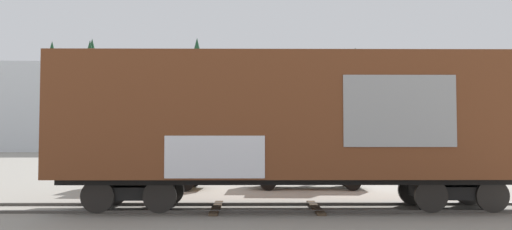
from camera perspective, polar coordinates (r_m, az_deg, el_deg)
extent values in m
plane|color=gray|center=(14.00, 1.84, -11.19)|extent=(260.00, 260.00, 0.00)
cube|color=#4C4742|center=(13.35, 4.79, -11.44)|extent=(59.96, 2.32, 0.08)
cube|color=#4C4742|center=(14.77, 4.26, -10.58)|extent=(59.96, 2.32, 0.08)
cube|color=#423323|center=(14.05, -4.78, -11.02)|extent=(0.33, 2.51, 0.07)
cube|color=#423323|center=(14.13, 7.16, -10.95)|extent=(0.33, 2.51, 0.07)
cube|color=brown|center=(13.92, 4.47, -0.17)|extent=(13.52, 3.54, 3.42)
cube|color=#2D2823|center=(14.11, 4.45, 7.27)|extent=(12.75, 0.87, 0.24)
cube|color=#999999|center=(12.92, 16.85, 0.49)|extent=(2.95, 0.14, 1.88)
cube|color=silver|center=(12.36, -4.98, -5.03)|extent=(2.59, 0.13, 1.10)
cube|color=black|center=(13.96, 4.50, -7.62)|extent=(13.20, 2.16, 0.20)
cube|color=black|center=(14.35, -14.28, -8.85)|extent=(2.15, 1.45, 0.36)
cylinder|color=black|center=(13.89, -18.45, -9.22)|extent=(0.92, 0.15, 0.92)
cylinder|color=black|center=(15.26, -16.76, -8.63)|extent=(0.92, 0.15, 0.92)
cylinder|color=black|center=(13.48, -11.45, -9.51)|extent=(0.92, 0.15, 0.92)
cylinder|color=black|center=(14.88, -10.39, -8.85)|extent=(0.92, 0.15, 0.92)
cube|color=black|center=(15.10, 22.29, -8.42)|extent=(2.15, 1.45, 0.36)
cylinder|color=black|center=(14.13, 20.22, -9.08)|extent=(0.92, 0.15, 0.92)
cylinder|color=black|center=(15.48, 18.31, -8.52)|extent=(0.92, 0.15, 0.92)
cylinder|color=black|center=(14.81, 26.46, -8.66)|extent=(0.92, 0.15, 0.92)
cylinder|color=black|center=(16.10, 24.11, -8.19)|extent=(0.92, 0.15, 0.92)
cylinder|color=silver|center=(28.81, 13.76, 0.37)|extent=(0.12, 0.12, 7.06)
sphere|color=#D8CC66|center=(29.21, 13.68, 7.45)|extent=(0.18, 0.18, 0.18)
cube|color=navy|center=(29.94, 13.79, 5.93)|extent=(0.56, 1.49, 0.96)
cube|color=yellow|center=(30.33, 13.83, 5.82)|extent=(0.30, 0.76, 0.96)
cube|color=silver|center=(80.33, -1.87, 0.24)|extent=(123.70, 33.71, 11.97)
cube|color=#9E9384|center=(72.88, 10.59, 6.18)|extent=(7.14, 4.87, 2.23)
cube|color=#9E9384|center=(74.56, -20.51, 6.25)|extent=(6.69, 3.85, 2.62)
cube|color=#8C725B|center=(75.62, 17.62, 6.13)|extent=(5.75, 4.59, 2.73)
cube|color=#9E9384|center=(75.09, 16.48, 6.14)|extent=(6.00, 4.28, 2.63)
cone|color=#193D23|center=(74.87, -19.28, 6.85)|extent=(2.15, 2.15, 4.31)
cone|color=#193D23|center=(77.27, 11.81, 6.42)|extent=(2.08, 2.08, 4.16)
cone|color=#193D23|center=(79.34, -23.26, 6.51)|extent=(2.31, 2.31, 4.62)
cone|color=#193D23|center=(76.48, -19.06, 6.87)|extent=(2.45, 2.45, 4.89)
cone|color=#193D23|center=(71.10, -7.09, 7.35)|extent=(2.31, 2.31, 4.62)
cube|color=#9E8966|center=(19.62, -12.33, -6.65)|extent=(4.66, 2.22, 0.72)
cube|color=#2D333D|center=(19.64, -12.88, -4.61)|extent=(2.25, 1.79, 0.68)
cylinder|color=black|center=(20.10, -7.46, -7.61)|extent=(0.66, 0.29, 0.64)
cylinder|color=black|center=(18.49, -8.45, -8.06)|extent=(0.66, 0.29, 0.64)
cylinder|color=black|center=(20.90, -15.78, -7.35)|extent=(0.66, 0.29, 0.64)
cylinder|color=black|center=(19.35, -17.42, -7.72)|extent=(0.66, 0.29, 0.64)
cube|color=silver|center=(19.52, 6.28, -6.66)|extent=(4.91, 2.19, 0.75)
cube|color=#2D333D|center=(19.48, 6.12, -4.62)|extent=(2.34, 1.82, 0.64)
cylinder|color=black|center=(20.61, 10.64, -7.47)|extent=(0.65, 0.27, 0.64)
cylinder|color=black|center=(18.89, 11.48, -7.91)|extent=(0.65, 0.27, 0.64)
cylinder|color=black|center=(20.36, 1.48, -7.57)|extent=(0.65, 0.27, 0.64)
cylinder|color=black|center=(18.61, 1.47, -8.04)|extent=(0.65, 0.27, 0.64)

